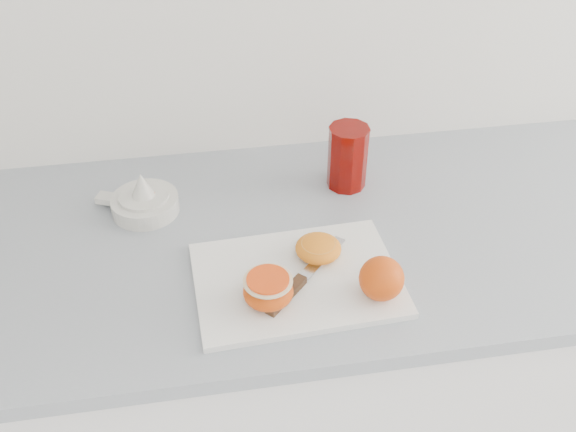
{
  "coord_description": "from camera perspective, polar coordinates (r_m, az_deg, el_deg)",
  "views": [
    {
      "loc": [
        -0.34,
        0.79,
        1.65
      ],
      "look_at": [
        -0.2,
        1.66,
        0.96
      ],
      "focal_mm": 40.0,
      "sensor_mm": 36.0,
      "label": 1
    }
  ],
  "objects": [
    {
      "name": "cutting_board",
      "position": [
        1.09,
        0.79,
        -5.67
      ],
      "size": [
        0.35,
        0.26,
        0.01
      ],
      "primitive_type": "cube",
      "rotation": [
        0.0,
        0.0,
        0.05
      ],
      "color": "white",
      "rests_on": "counter"
    },
    {
      "name": "whole_orange",
      "position": [
        1.04,
        8.31,
        -5.52
      ],
      "size": [
        0.07,
        0.07,
        0.07
      ],
      "color": "#CF6116",
      "rests_on": "cutting_board"
    },
    {
      "name": "paring_knife",
      "position": [
        1.06,
        0.45,
        -6.4
      ],
      "size": [
        0.17,
        0.17,
        0.01
      ],
      "color": "#4B2817",
      "rests_on": "cutting_board"
    },
    {
      "name": "red_tumbler",
      "position": [
        1.29,
        5.31,
        5.06
      ],
      "size": [
        0.08,
        0.08,
        0.13
      ],
      "color": "#710804",
      "rests_on": "counter"
    },
    {
      "name": "half_orange",
      "position": [
        1.03,
        -1.78,
        -6.6
      ],
      "size": [
        0.08,
        0.08,
        0.05
      ],
      "color": "#CF6116",
      "rests_on": "cutting_board"
    },
    {
      "name": "squeezed_shell",
      "position": [
        1.12,
        2.71,
        -2.86
      ],
      "size": [
        0.08,
        0.08,
        0.03
      ],
      "color": "orange",
      "rests_on": "cutting_board"
    },
    {
      "name": "counter",
      "position": [
        1.51,
        -1.42,
        -14.54
      ],
      "size": [
        2.51,
        0.64,
        0.89
      ],
      "color": "white",
      "rests_on": "ground"
    },
    {
      "name": "citrus_juicer",
      "position": [
        1.26,
        -12.69,
        1.32
      ],
      "size": [
        0.16,
        0.13,
        0.09
      ],
      "color": "white",
      "rests_on": "counter"
    }
  ]
}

